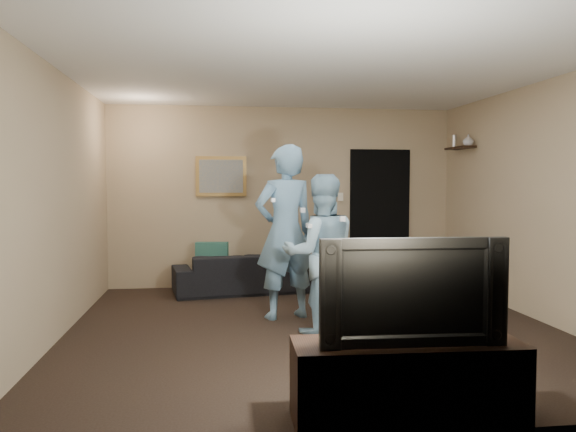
{
  "coord_description": "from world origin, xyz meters",
  "views": [
    {
      "loc": [
        -1.03,
        -5.64,
        1.5
      ],
      "look_at": [
        -0.23,
        0.3,
        1.15
      ],
      "focal_mm": 35.0,
      "sensor_mm": 36.0,
      "label": 1
    }
  ],
  "objects": [
    {
      "name": "ground",
      "position": [
        0.0,
        0.0,
        0.0
      ],
      "size": [
        5.0,
        5.0,
        0.0
      ],
      "primitive_type": "plane",
      "color": "black",
      "rests_on": "ground"
    },
    {
      "name": "ceiling",
      "position": [
        0.0,
        0.0,
        2.6
      ],
      "size": [
        5.0,
        5.0,
        0.04
      ],
      "primitive_type": "cube",
      "color": "silver",
      "rests_on": "wall_back"
    },
    {
      "name": "wall_back",
      "position": [
        0.0,
        2.5,
        1.3
      ],
      "size": [
        5.0,
        0.04,
        2.6
      ],
      "primitive_type": "cube",
      "color": "tan",
      "rests_on": "ground"
    },
    {
      "name": "wall_front",
      "position": [
        0.0,
        -2.5,
        1.3
      ],
      "size": [
        5.0,
        0.04,
        2.6
      ],
      "primitive_type": "cube",
      "color": "tan",
      "rests_on": "ground"
    },
    {
      "name": "wall_left",
      "position": [
        -2.5,
        0.0,
        1.3
      ],
      "size": [
        0.04,
        5.0,
        2.6
      ],
      "primitive_type": "cube",
      "color": "tan",
      "rests_on": "ground"
    },
    {
      "name": "wall_right",
      "position": [
        2.5,
        0.0,
        1.3
      ],
      "size": [
        0.04,
        5.0,
        2.6
      ],
      "primitive_type": "cube",
      "color": "tan",
      "rests_on": "ground"
    },
    {
      "name": "sofa",
      "position": [
        -0.63,
        2.02,
        0.27
      ],
      "size": [
        1.95,
        1.0,
        0.54
      ],
      "primitive_type": "imported",
      "rotation": [
        0.0,
        0.0,
        3.29
      ],
      "color": "black",
      "rests_on": "ground"
    },
    {
      "name": "throw_pillow",
      "position": [
        -1.04,
        2.02,
        0.48
      ],
      "size": [
        0.45,
        0.2,
        0.44
      ],
      "primitive_type": "cube",
      "rotation": [
        0.0,
        0.0,
        -0.15
      ],
      "color": "#184841",
      "rests_on": "sofa"
    },
    {
      "name": "painting_frame",
      "position": [
        -0.9,
        2.48,
        1.6
      ],
      "size": [
        0.72,
        0.05,
        0.57
      ],
      "primitive_type": "cube",
      "color": "olive",
      "rests_on": "wall_back"
    },
    {
      "name": "painting_canvas",
      "position": [
        -0.9,
        2.45,
        1.6
      ],
      "size": [
        0.62,
        0.01,
        0.47
      ],
      "primitive_type": "cube",
      "color": "slate",
      "rests_on": "painting_frame"
    },
    {
      "name": "doorway",
      "position": [
        1.45,
        2.47,
        1.0
      ],
      "size": [
        0.9,
        0.06,
        2.0
      ],
      "primitive_type": "cube",
      "color": "black",
      "rests_on": "ground"
    },
    {
      "name": "light_switch",
      "position": [
        0.85,
        2.48,
        1.3
      ],
      "size": [
        0.08,
        0.02,
        0.12
      ],
      "primitive_type": "cube",
      "color": "silver",
      "rests_on": "wall_back"
    },
    {
      "name": "wall_shelf",
      "position": [
        2.39,
        1.8,
        1.99
      ],
      "size": [
        0.2,
        0.6,
        0.03
      ],
      "primitive_type": "cube",
      "color": "black",
      "rests_on": "wall_right"
    },
    {
      "name": "shelf_vase",
      "position": [
        2.39,
        1.55,
        2.08
      ],
      "size": [
        0.18,
        0.18,
        0.15
      ],
      "primitive_type": "imported",
      "rotation": [
        0.0,
        0.0,
        0.32
      ],
      "color": "#BBBABF",
      "rests_on": "wall_shelf"
    },
    {
      "name": "shelf_figurine",
      "position": [
        2.39,
        2.0,
        2.09
      ],
      "size": [
        0.06,
        0.06,
        0.18
      ],
      "primitive_type": "cylinder",
      "color": "silver",
      "rests_on": "wall_shelf"
    },
    {
      "name": "tv_console",
      "position": [
        0.18,
        -2.3,
        0.25
      ],
      "size": [
        1.46,
        0.52,
        0.52
      ],
      "primitive_type": "cube",
      "rotation": [
        0.0,
        0.0,
        -0.04
      ],
      "color": "black",
      "rests_on": "ground"
    },
    {
      "name": "television",
      "position": [
        0.18,
        -2.3,
        0.84
      ],
      "size": [
        1.16,
        0.19,
        0.67
      ],
      "primitive_type": "imported",
      "rotation": [
        0.0,
        0.0,
        -0.04
      ],
      "color": "black",
      "rests_on": "tv_console"
    },
    {
      "name": "wii_player_left",
      "position": [
        -0.23,
        0.5,
        0.96
      ],
      "size": [
        0.8,
        0.64,
        1.92
      ],
      "color": "#6B97B9",
      "rests_on": "ground"
    },
    {
      "name": "wii_player_right",
      "position": [
        0.04,
        -0.18,
        0.79
      ],
      "size": [
        0.78,
        0.62,
        1.59
      ],
      "color": "#8FB8D0",
      "rests_on": "ground"
    }
  ]
}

